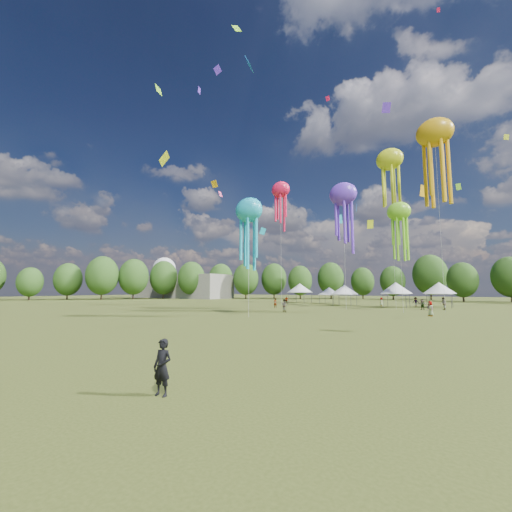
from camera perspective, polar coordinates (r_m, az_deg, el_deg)
The scene contains 10 objects.
ground at distance 17.84m, azimuth -29.17°, elevation -15.19°, with size 300.00×300.00×0.00m, color #384416.
observer_main at distance 10.32m, azimuth -16.36°, elevation -18.46°, with size 0.59×0.39×1.63m, color black.
spectator_near at distance 44.30m, azimuth 5.08°, elevation -8.81°, with size 0.84×0.66×1.73m, color gray.
spectators_far at distance 57.35m, azimuth 23.37°, elevation -7.72°, with size 30.34×24.05×1.89m.
festival_tents at distance 66.04m, azimuth 17.30°, elevation -5.59°, with size 33.55×12.79×4.44m.
show_kites at distance 53.74m, azimuth 18.34°, elevation 11.75°, with size 32.30×28.17×27.50m.
small_kites at distance 59.91m, azimuth 14.39°, elevation 20.23°, with size 64.77×55.74×41.92m.
treeline at distance 73.28m, azimuth 18.81°, elevation -2.94°, with size 201.57×95.24×13.43m.
hangar at distance 118.68m, azimuth -13.40°, elevation -5.36°, with size 40.00×12.00×8.00m, color gray.
radome at distance 134.87m, azimuth -16.05°, elevation -2.80°, with size 9.00×9.00×16.00m.
Camera 1 is at (15.63, -8.04, 3.09)m, focal length 22.45 mm.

